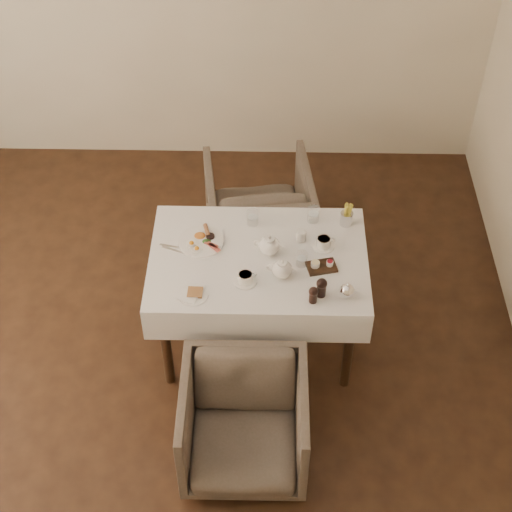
{
  "coord_description": "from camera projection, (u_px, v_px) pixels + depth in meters",
  "views": [
    {
      "loc": [
        0.62,
        -2.7,
        4.01
      ],
      "look_at": [
        0.56,
        0.46,
        0.82
      ],
      "focal_mm": 55.0,
      "sensor_mm": 36.0,
      "label": 1
    }
  ],
  "objects": [
    {
      "name": "fries_cup",
      "position": [
        347.0,
        215.0,
        4.73
      ],
      "size": [
        0.08,
        0.08,
        0.16
      ],
      "rotation": [
        0.0,
        0.0,
        -0.23
      ],
      "color": "silver",
      "rests_on": "table"
    },
    {
      "name": "table",
      "position": [
        258.0,
        271.0,
        4.66
      ],
      "size": [
        1.28,
        0.88,
        0.75
      ],
      "color": "black",
      "rests_on": "ground"
    },
    {
      "name": "glass_mid",
      "position": [
        302.0,
        259.0,
        4.5
      ],
      "size": [
        0.08,
        0.08,
        0.09
      ],
      "primitive_type": "cylinder",
      "rotation": [
        0.0,
        0.0,
        -0.23
      ],
      "color": "silver",
      "rests_on": "table"
    },
    {
      "name": "teapot_front",
      "position": [
        282.0,
        268.0,
        4.42
      ],
      "size": [
        0.18,
        0.15,
        0.13
      ],
      "primitive_type": null,
      "rotation": [
        0.0,
        0.0,
        -0.16
      ],
      "color": "white",
      "rests_on": "table"
    },
    {
      "name": "teapot_centre",
      "position": [
        269.0,
        245.0,
        4.55
      ],
      "size": [
        0.2,
        0.17,
        0.14
      ],
      "primitive_type": null,
      "rotation": [
        0.0,
        0.0,
        -0.22
      ],
      "color": "white",
      "rests_on": "table"
    },
    {
      "name": "cutlery_fork",
      "position": [
        174.0,
        247.0,
        4.64
      ],
      "size": [
        0.17,
        0.05,
        0.0
      ],
      "primitive_type": "cube",
      "rotation": [
        0.0,
        0.0,
        1.37
      ],
      "color": "silver",
      "rests_on": "table"
    },
    {
      "name": "condiment_board",
      "position": [
        321.0,
        266.0,
        4.51
      ],
      "size": [
        0.19,
        0.15,
        0.04
      ],
      "rotation": [
        0.0,
        0.0,
        0.24
      ],
      "color": "black",
      "rests_on": "table"
    },
    {
      "name": "side_plate",
      "position": [
        192.0,
        295.0,
        4.36
      ],
      "size": [
        0.18,
        0.17,
        0.02
      ],
      "rotation": [
        0.0,
        0.0,
        -0.24
      ],
      "color": "white",
      "rests_on": "table"
    },
    {
      "name": "cutlery_knife",
      "position": [
        175.0,
        251.0,
        4.61
      ],
      "size": [
        0.17,
        0.08,
        0.0
      ],
      "primitive_type": "cube",
      "rotation": [
        0.0,
        0.0,
        1.21
      ],
      "color": "silver",
      "rests_on": "table"
    },
    {
      "name": "teacup_near",
      "position": [
        245.0,
        278.0,
        4.42
      ],
      "size": [
        0.13,
        0.13,
        0.06
      ],
      "rotation": [
        0.0,
        0.0,
        0.34
      ],
      "color": "white",
      "rests_on": "table"
    },
    {
      "name": "armchair_far",
      "position": [
        259.0,
        208.0,
        5.51
      ],
      "size": [
        0.81,
        0.82,
        0.67
      ],
      "primitive_type": "imported",
      "rotation": [
        0.0,
        0.0,
        3.27
      ],
      "color": "#4E4539",
      "rests_on": "ground"
    },
    {
      "name": "glass_left",
      "position": [
        253.0,
        217.0,
        4.75
      ],
      "size": [
        0.07,
        0.07,
        0.1
      ],
      "primitive_type": "cylinder",
      "rotation": [
        0.0,
        0.0,
        -0.04
      ],
      "color": "silver",
      "rests_on": "table"
    },
    {
      "name": "silver_pot",
      "position": [
        347.0,
        290.0,
        4.32
      ],
      "size": [
        0.12,
        0.11,
        0.11
      ],
      "primitive_type": null,
      "rotation": [
        0.0,
        0.0,
        -0.31
      ],
      "color": "white",
      "rests_on": "table"
    },
    {
      "name": "teacup_far",
      "position": [
        324.0,
        243.0,
        4.62
      ],
      "size": [
        0.13,
        0.13,
        0.07
      ],
      "rotation": [
        0.0,
        0.0,
        0.14
      ],
      "color": "white",
      "rests_on": "table"
    },
    {
      "name": "breakfast_plate",
      "position": [
        201.0,
        241.0,
        4.66
      ],
      "size": [
        0.27,
        0.27,
        0.03
      ],
      "rotation": [
        0.0,
        0.0,
        -0.18
      ],
      "color": "white",
      "rests_on": "table"
    },
    {
      "name": "armchair_near",
      "position": [
        244.0,
        423.0,
        4.29
      ],
      "size": [
        0.68,
        0.7,
        0.64
      ],
      "primitive_type": "imported",
      "rotation": [
        0.0,
        0.0,
        0.0
      ],
      "color": "#4E4539",
      "rests_on": "ground"
    },
    {
      "name": "pepper_mill_right",
      "position": [
        321.0,
        287.0,
        4.32
      ],
      "size": [
        0.07,
        0.07,
        0.13
      ],
      "primitive_type": null,
      "rotation": [
        0.0,
        0.0,
        -0.07
      ],
      "color": "black",
      "rests_on": "table"
    },
    {
      "name": "glass_right",
      "position": [
        313.0,
        214.0,
        4.77
      ],
      "size": [
        0.08,
        0.08,
        0.1
      ],
      "primitive_type": "cylinder",
      "rotation": [
        0.0,
        0.0,
        0.2
      ],
      "color": "silver",
      "rests_on": "table"
    },
    {
      "name": "pepper_mill_left",
      "position": [
        313.0,
        295.0,
        4.3
      ],
      "size": [
        0.06,
        0.06,
        0.11
      ],
      "primitive_type": null,
      "rotation": [
        0.0,
        0.0,
        -0.16
      ],
      "color": "black",
      "rests_on": "table"
    },
    {
      "name": "creamer",
      "position": [
        301.0,
        235.0,
        4.65
      ],
      "size": [
        0.06,
        0.06,
        0.07
      ],
      "primitive_type": "cylinder",
      "rotation": [
        0.0,
        0.0,
        -0.01
      ],
      "color": "white",
      "rests_on": "table"
    }
  ]
}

